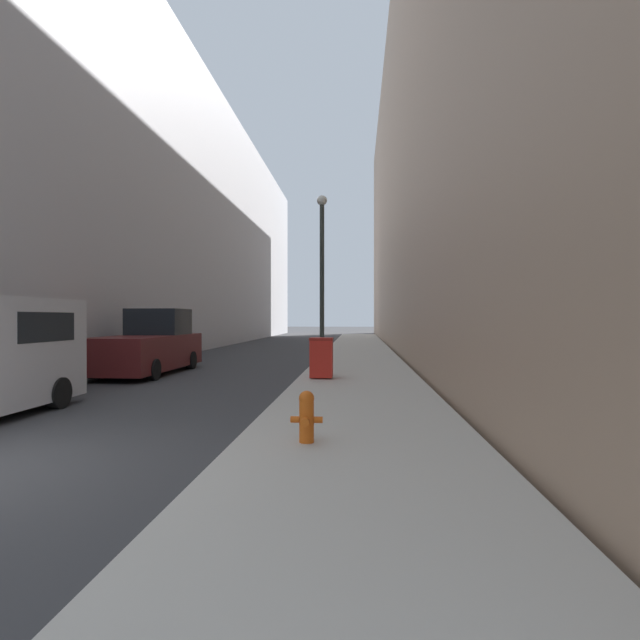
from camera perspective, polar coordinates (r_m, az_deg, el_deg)
sidewalk_right at (r=23.36m, az=4.47°, el=-4.15°), size 3.52×60.00×0.13m
building_left_glass at (r=35.18m, az=-20.88°, el=10.61°), size 12.00×60.00×16.39m
building_right_stone at (r=33.41m, az=18.58°, el=15.25°), size 12.00×60.00×21.03m
fire_hydrant at (r=7.01m, az=-1.55°, el=-10.83°), size 0.44×0.33×0.71m
trash_bin at (r=14.28m, az=0.17°, el=-4.28°), size 0.65×0.67×1.16m
lamppost at (r=19.16m, az=0.23°, el=5.42°), size 0.39×0.39×6.41m
pickup_truck at (r=17.65m, az=-18.88°, el=-2.86°), size 2.04×5.37×2.17m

